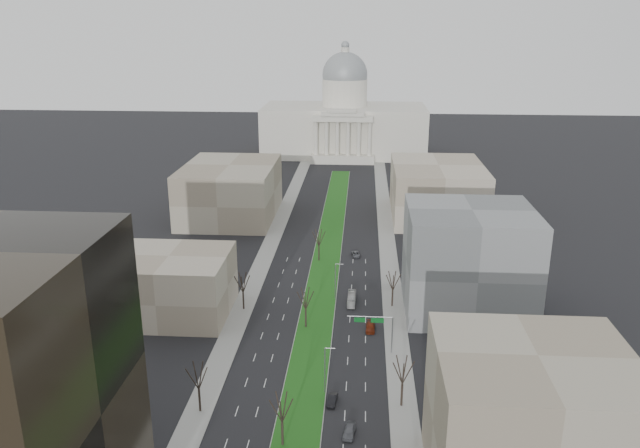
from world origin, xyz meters
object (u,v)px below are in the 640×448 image
at_px(box_van, 352,299).
at_px(car_red, 370,327).
at_px(car_grey_far, 356,254).
at_px(car_grey_near, 349,431).
at_px(car_black, 332,400).

bearing_deg(box_van, car_red, -70.81).
xyz_separation_m(car_grey_far, box_van, (-0.53, -31.10, 0.45)).
distance_m(car_grey_near, box_van, 49.75).
xyz_separation_m(car_grey_near, box_van, (-0.72, 49.74, 0.33)).
xyz_separation_m(car_grey_near, car_red, (3.63, 36.29, -0.06)).
distance_m(car_grey_near, car_black, 9.16).
height_order(car_grey_far, box_van, box_van).
bearing_deg(car_red, box_van, 109.60).
distance_m(car_black, car_grey_far, 72.32).
bearing_deg(car_grey_far, box_van, -99.34).
bearing_deg(car_grey_far, car_black, -100.75).
xyz_separation_m(car_black, box_van, (2.49, 41.16, 0.40)).
relative_size(car_grey_near, car_grey_far, 0.98).
xyz_separation_m(car_grey_near, car_grey_far, (-0.18, 80.84, -0.13)).
relative_size(car_grey_far, box_van, 0.58).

